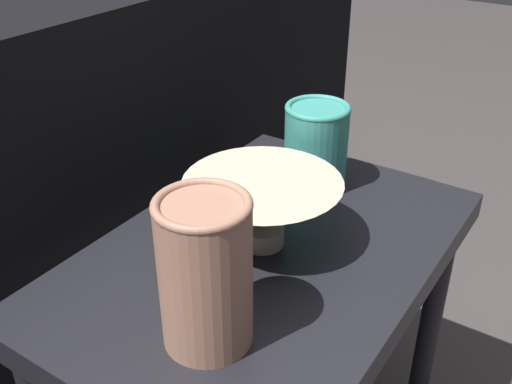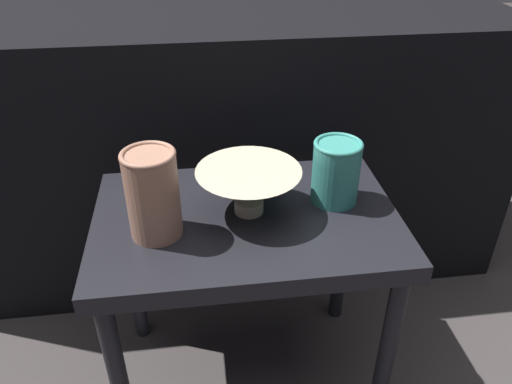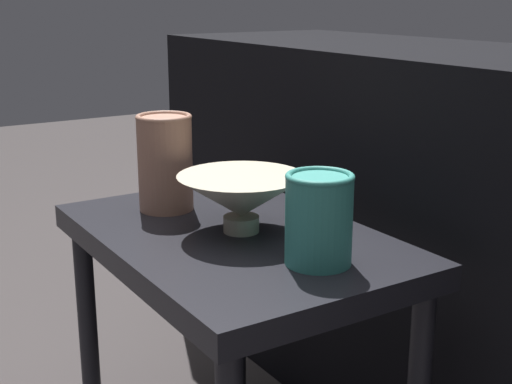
# 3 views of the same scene
# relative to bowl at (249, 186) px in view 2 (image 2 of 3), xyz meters

# --- Properties ---
(ground_plane) EXTENTS (8.00, 8.00, 0.00)m
(ground_plane) POSITION_rel_bowl_xyz_m (-0.01, -0.01, -0.55)
(ground_plane) COLOR #383333
(table) EXTENTS (0.62, 0.41, 0.49)m
(table) POSITION_rel_bowl_xyz_m (-0.01, -0.01, -0.13)
(table) COLOR black
(table) RESTS_ON ground_plane
(couch_backdrop) EXTENTS (1.60, 0.50, 0.77)m
(couch_backdrop) POSITION_rel_bowl_xyz_m (-0.01, 0.51, -0.17)
(couch_backdrop) COLOR black
(couch_backdrop) RESTS_ON ground_plane
(bowl) EXTENTS (0.21, 0.21, 0.10)m
(bowl) POSITION_rel_bowl_xyz_m (0.00, 0.00, 0.00)
(bowl) COLOR #B2A88E
(bowl) RESTS_ON table
(vase_textured_left) EXTENTS (0.10, 0.10, 0.17)m
(vase_textured_left) POSITION_rel_bowl_xyz_m (-0.18, -0.05, 0.03)
(vase_textured_left) COLOR #996B56
(vase_textured_left) RESTS_ON table
(vase_colorful_right) EXTENTS (0.10, 0.10, 0.14)m
(vase_colorful_right) POSITION_rel_bowl_xyz_m (0.18, 0.02, 0.01)
(vase_colorful_right) COLOR teal
(vase_colorful_right) RESTS_ON table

